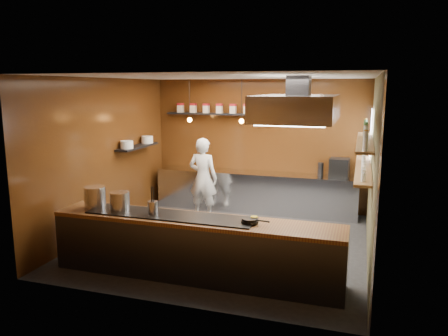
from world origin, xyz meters
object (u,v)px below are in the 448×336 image
at_px(stockpot_small, 120,201).
at_px(chef, 203,178).
at_px(extractor_hood, 298,108).
at_px(espresso_machine, 339,168).
at_px(stockpot_large, 95,197).

xyz_separation_m(stockpot_small, chef, (0.31, 2.89, -0.20)).
height_order(extractor_hood, stockpot_small, extractor_hood).
xyz_separation_m(espresso_machine, chef, (-2.80, -0.94, -0.22)).
bearing_deg(espresso_machine, chef, -157.59).
distance_m(espresso_machine, chef, 2.96).
xyz_separation_m(extractor_hood, stockpot_small, (-2.55, -1.20, -1.42)).
relative_size(stockpot_large, stockpot_small, 1.12).
distance_m(extractor_hood, espresso_machine, 3.03).
xyz_separation_m(extractor_hood, chef, (-2.24, 1.69, -1.62)).
xyz_separation_m(extractor_hood, stockpot_large, (-3.02, -1.17, -1.40)).
height_order(espresso_machine, chef, chef).
bearing_deg(stockpot_large, espresso_machine, 46.74).
distance_m(stockpot_large, espresso_machine, 5.22).
height_order(extractor_hood, espresso_machine, extractor_hood).
distance_m(stockpot_small, chef, 2.92).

